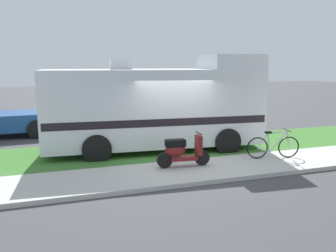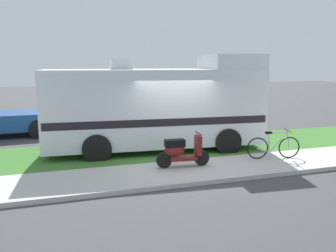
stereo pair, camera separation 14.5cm
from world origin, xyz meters
name	(u,v)px [view 2 (the right image)]	position (x,y,z in m)	size (l,w,h in m)	color
ground_plane	(179,162)	(0.00, 0.00, 0.00)	(80.00, 80.00, 0.00)	#424244
sidewalk	(194,171)	(0.00, -1.20, 0.06)	(24.00, 2.00, 0.12)	beige
grass_strip	(165,150)	(0.00, 1.50, 0.04)	(24.00, 3.40, 0.08)	#3D752D
motorhome_rv	(158,106)	(-0.23, 1.61, 1.58)	(7.49, 2.93, 3.32)	silver
scooter	(181,151)	(-0.27, -0.87, 0.58)	(1.55, 0.50, 0.97)	black
bicycle	(273,147)	(2.74, -0.92, 0.50)	(1.64, 0.56, 0.89)	black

